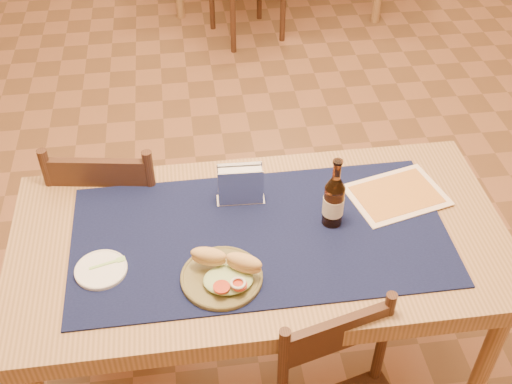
{
  "coord_description": "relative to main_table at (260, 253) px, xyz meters",
  "views": [
    {
      "loc": [
        -0.21,
        -2.23,
        2.22
      ],
      "look_at": [
        0.0,
        -0.7,
        0.85
      ],
      "focal_mm": 45.0,
      "sensor_mm": 36.0,
      "label": 1
    }
  ],
  "objects": [
    {
      "name": "baseboard",
      "position": [
        0.0,
        0.8,
        -0.62
      ],
      "size": [
        6.0,
        7.0,
        0.1
      ],
      "color": "#422517",
      "rests_on": "ground"
    },
    {
      "name": "napkin_holder",
      "position": [
        -0.04,
        0.17,
        0.15
      ],
      "size": [
        0.16,
        0.06,
        0.14
      ],
      "color": "silver",
      "rests_on": "placemat"
    },
    {
      "name": "main_table",
      "position": [
        0.0,
        0.0,
        0.0
      ],
      "size": [
        1.6,
        0.8,
        0.75
      ],
      "color": "#A67B4E",
      "rests_on": "ground"
    },
    {
      "name": "fork",
      "position": [
        -0.47,
        -0.07,
        0.1
      ],
      "size": [
        0.11,
        0.04,
        0.0
      ],
      "color": "#A6E27C",
      "rests_on": "side_plate"
    },
    {
      "name": "menu_card",
      "position": [
        0.49,
        0.12,
        0.09
      ],
      "size": [
        0.36,
        0.3,
        0.01
      ],
      "color": "#FCDEBF",
      "rests_on": "placemat"
    },
    {
      "name": "side_plate",
      "position": [
        -0.5,
        -0.09,
        0.1
      ],
      "size": [
        0.16,
        0.16,
        0.01
      ],
      "color": "white",
      "rests_on": "placemat"
    },
    {
      "name": "sandwich_plate",
      "position": [
        -0.13,
        -0.17,
        0.11
      ],
      "size": [
        0.25,
        0.25,
        0.09
      ],
      "color": "brown",
      "rests_on": "placemat"
    },
    {
      "name": "placemat",
      "position": [
        0.0,
        0.0,
        0.09
      ],
      "size": [
        1.2,
        0.6,
        0.01
      ],
      "primitive_type": "cube",
      "color": "#10163B",
      "rests_on": "main_table"
    },
    {
      "name": "beer_bottle",
      "position": [
        0.24,
        0.03,
        0.18
      ],
      "size": [
        0.07,
        0.07,
        0.26
      ],
      "color": "#4D260D",
      "rests_on": "placemat"
    },
    {
      "name": "chair_main_far",
      "position": [
        -0.5,
        0.47,
        -0.2
      ],
      "size": [
        0.47,
        0.47,
        0.9
      ],
      "color": "#422517",
      "rests_on": "ground"
    }
  ]
}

